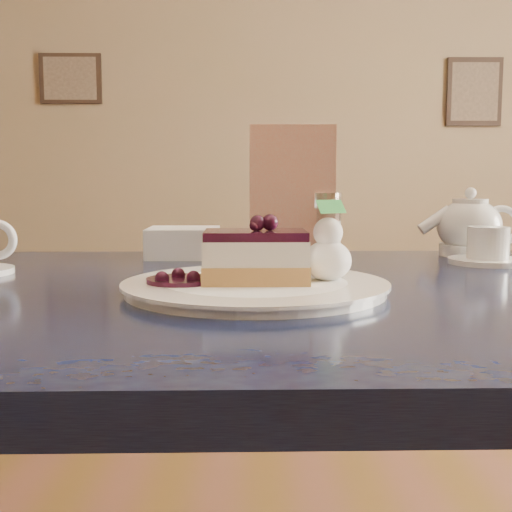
{
  "coord_description": "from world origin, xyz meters",
  "views": [
    {
      "loc": [
        -0.05,
        -0.38,
        0.86
      ],
      "look_at": [
        -0.05,
        0.27,
        0.79
      ],
      "focal_mm": 45.0,
      "sensor_mm": 36.0,
      "label": 1
    }
  ],
  "objects_px": {
    "main_table": "(254,348)",
    "dessert_plate": "(255,287)",
    "tea_set": "(472,232)",
    "cheesecake_slice": "(255,257)"
  },
  "relations": [
    {
      "from": "main_table",
      "to": "dessert_plate",
      "type": "bearing_deg",
      "value": -90.0
    },
    {
      "from": "tea_set",
      "to": "dessert_plate",
      "type": "bearing_deg",
      "value": -136.76
    },
    {
      "from": "dessert_plate",
      "to": "cheesecake_slice",
      "type": "distance_m",
      "value": 0.04
    },
    {
      "from": "main_table",
      "to": "tea_set",
      "type": "relative_size",
      "value": 5.32
    },
    {
      "from": "main_table",
      "to": "cheesecake_slice",
      "type": "bearing_deg",
      "value": -90.0
    },
    {
      "from": "main_table",
      "to": "tea_set",
      "type": "xyz_separation_m",
      "value": [
        0.37,
        0.3,
        0.12
      ]
    },
    {
      "from": "cheesecake_slice",
      "to": "main_table",
      "type": "bearing_deg",
      "value": 90.0
    },
    {
      "from": "cheesecake_slice",
      "to": "tea_set",
      "type": "distance_m",
      "value": 0.5
    },
    {
      "from": "main_table",
      "to": "dessert_plate",
      "type": "xyz_separation_m",
      "value": [
        0.0,
        -0.05,
        0.08
      ]
    },
    {
      "from": "main_table",
      "to": "dessert_plate",
      "type": "distance_m",
      "value": 0.1
    }
  ]
}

